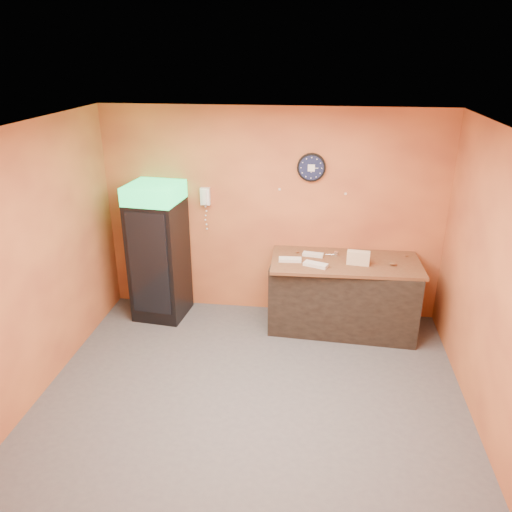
# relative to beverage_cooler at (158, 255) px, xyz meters

# --- Properties ---
(floor) EXTENTS (4.50, 4.50, 0.00)m
(floor) POSITION_rel_beverage_cooler_xyz_m (1.47, -1.61, -0.91)
(floor) COLOR #47474C
(floor) RESTS_ON ground
(back_wall) EXTENTS (4.50, 0.02, 2.80)m
(back_wall) POSITION_rel_beverage_cooler_xyz_m (1.47, 0.39, 0.49)
(back_wall) COLOR orange
(back_wall) RESTS_ON floor
(left_wall) EXTENTS (0.02, 4.00, 2.80)m
(left_wall) POSITION_rel_beverage_cooler_xyz_m (-0.78, -1.61, 0.49)
(left_wall) COLOR orange
(left_wall) RESTS_ON floor
(right_wall) EXTENTS (0.02, 4.00, 2.80)m
(right_wall) POSITION_rel_beverage_cooler_xyz_m (3.72, -1.61, 0.49)
(right_wall) COLOR orange
(right_wall) RESTS_ON floor
(ceiling) EXTENTS (4.50, 4.00, 0.02)m
(ceiling) POSITION_rel_beverage_cooler_xyz_m (1.47, -1.61, 1.89)
(ceiling) COLOR white
(ceiling) RESTS_ON back_wall
(beverage_cooler) EXTENTS (0.72, 0.72, 1.86)m
(beverage_cooler) POSITION_rel_beverage_cooler_xyz_m (0.00, 0.00, 0.00)
(beverage_cooler) COLOR black
(beverage_cooler) RESTS_ON floor
(prep_counter) EXTENTS (1.90, 0.92, 0.93)m
(prep_counter) POSITION_rel_beverage_cooler_xyz_m (2.46, -0.02, -0.44)
(prep_counter) COLOR black
(prep_counter) RESTS_ON floor
(wall_clock) EXTENTS (0.36, 0.06, 0.36)m
(wall_clock) POSITION_rel_beverage_cooler_xyz_m (1.97, 0.36, 1.14)
(wall_clock) COLOR black
(wall_clock) RESTS_ON back_wall
(wall_phone) EXTENTS (0.13, 0.11, 0.23)m
(wall_phone) POSITION_rel_beverage_cooler_xyz_m (0.59, 0.34, 0.72)
(wall_phone) COLOR white
(wall_phone) RESTS_ON back_wall
(butcher_paper) EXTENTS (1.90, 0.98, 0.04)m
(butcher_paper) POSITION_rel_beverage_cooler_xyz_m (2.46, -0.02, 0.04)
(butcher_paper) COLOR brown
(butcher_paper) RESTS_ON prep_counter
(sub_roll_stack) EXTENTS (0.29, 0.13, 0.18)m
(sub_roll_stack) POSITION_rel_beverage_cooler_xyz_m (2.60, -0.14, 0.15)
(sub_roll_stack) COLOR beige
(sub_roll_stack) RESTS_ON butcher_paper
(wrapped_sandwich_left) EXTENTS (0.29, 0.13, 0.04)m
(wrapped_sandwich_left) POSITION_rel_beverage_cooler_xyz_m (1.76, -0.14, 0.08)
(wrapped_sandwich_left) COLOR silver
(wrapped_sandwich_left) RESTS_ON butcher_paper
(wrapped_sandwich_mid) EXTENTS (0.31, 0.21, 0.04)m
(wrapped_sandwich_mid) POSITION_rel_beverage_cooler_xyz_m (2.08, -0.26, 0.08)
(wrapped_sandwich_mid) COLOR silver
(wrapped_sandwich_mid) RESTS_ON butcher_paper
(wrapped_sandwich_right) EXTENTS (0.28, 0.15, 0.04)m
(wrapped_sandwich_right) POSITION_rel_beverage_cooler_xyz_m (2.04, 0.07, 0.08)
(wrapped_sandwich_right) COLOR silver
(wrapped_sandwich_right) RESTS_ON butcher_paper
(kitchen_tool) EXTENTS (0.05, 0.05, 0.05)m
(kitchen_tool) POSITION_rel_beverage_cooler_xyz_m (2.34, 0.12, 0.09)
(kitchen_tool) COLOR silver
(kitchen_tool) RESTS_ON butcher_paper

